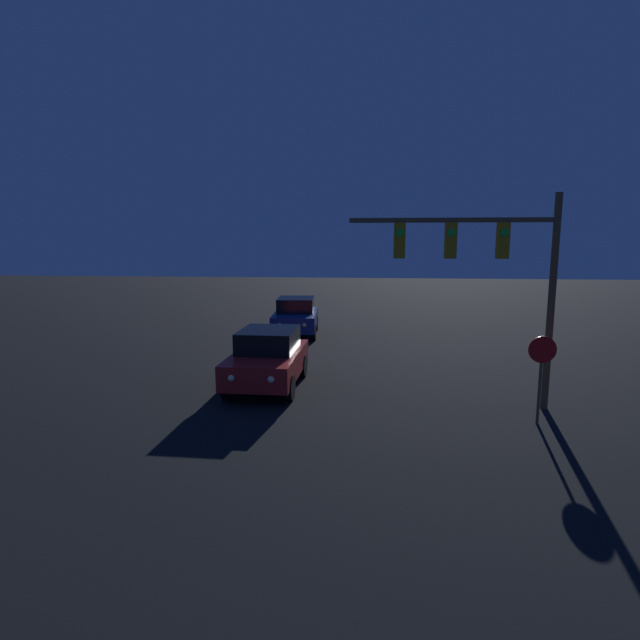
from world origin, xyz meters
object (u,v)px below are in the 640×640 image
object	(u,v)px
stop_sign	(541,364)
car_far	(296,316)
car_near	(268,358)
traffic_signal_mast	(489,262)

from	to	relation	value
stop_sign	car_far	bearing A→B (deg)	124.38
car_near	car_far	distance (m)	8.38
car_near	traffic_signal_mast	size ratio (longest dim) A/B	0.73
car_far	traffic_signal_mast	bearing A→B (deg)	119.82
car_near	stop_sign	world-z (taller)	stop_sign
car_far	stop_sign	distance (m)	13.14
car_near	car_far	xyz separation A→B (m)	(-0.37, 8.37, 0.00)
car_near	car_far	bearing A→B (deg)	-86.48
car_near	traffic_signal_mast	bearing A→B (deg)	168.97
traffic_signal_mast	stop_sign	bearing A→B (deg)	-48.82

